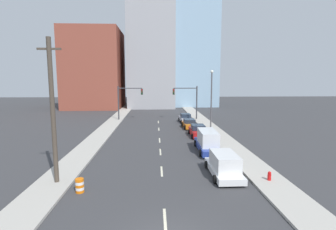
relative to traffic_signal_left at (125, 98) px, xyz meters
name	(u,v)px	position (x,y,z in m)	size (l,w,h in m)	color
sidewalk_left	(121,114)	(-1.93, 7.97, -3.99)	(2.70, 89.12, 0.17)	#ADA89E
sidewalk_right	(194,114)	(13.79, 7.97, -3.99)	(2.70, 89.12, 0.17)	#ADA89E
lane_stripe_at_2m	(165,220)	(5.93, -34.59, -4.07)	(0.16, 2.40, 0.01)	beige
lane_stripe_at_9m	(162,171)	(5.93, -27.11, -4.07)	(0.16, 2.40, 0.01)	beige
lane_stripe_at_15m	(160,152)	(5.93, -21.34, -4.07)	(0.16, 2.40, 0.01)	beige
lane_stripe_at_20m	(160,140)	(5.93, -16.12, -4.07)	(0.16, 2.40, 0.01)	beige
lane_stripe_at_28m	(159,129)	(5.93, -8.81, -4.07)	(0.16, 2.40, 0.01)	beige
lane_stripe_at_34m	(158,122)	(5.93, -2.15, -4.07)	(0.16, 2.40, 0.01)	beige
building_brick_left	(95,69)	(-10.50, 22.90, 5.96)	(14.00, 16.00, 20.07)	brown
building_office_center	(152,55)	(4.41, 26.90, 9.96)	(12.00, 20.00, 28.07)	#99999E
building_glass_right	(191,41)	(15.92, 30.90, 14.64)	(13.00, 20.00, 37.43)	#8CADC6
traffic_signal_left	(125,98)	(0.00, 0.00, 0.00)	(4.57, 0.35, 6.27)	#38383D
traffic_signal_right	(190,98)	(11.75, 0.00, 0.00)	(4.57, 0.35, 6.27)	#38383D
utility_pole_left_near	(53,111)	(-1.70, -29.37, 1.22)	(1.60, 0.32, 10.34)	#473D33
traffic_barrel	(80,186)	(0.36, -30.89, -3.60)	(0.56, 0.56, 0.95)	orange
street_lamp	(211,96)	(13.74, -9.36, 1.00)	(0.44, 0.44, 8.82)	#4C4C51
fire_hydrant	(269,177)	(13.75, -29.82, -3.66)	(0.26, 0.26, 0.84)	red
box_truck_white	(224,165)	(10.78, -28.34, -3.21)	(2.29, 5.30, 1.83)	silver
box_truck_blue	(208,141)	(10.86, -21.34, -3.02)	(2.31, 6.32, 2.23)	navy
sedan_red	(198,131)	(11.05, -13.96, -3.39)	(2.20, 4.80, 1.53)	red
sedan_orange	(189,124)	(10.64, -8.22, -3.43)	(2.24, 4.32, 1.41)	orange
sedan_silver	(185,118)	(10.67, -2.76, -3.39)	(2.27, 4.33, 1.52)	#B2B2BC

